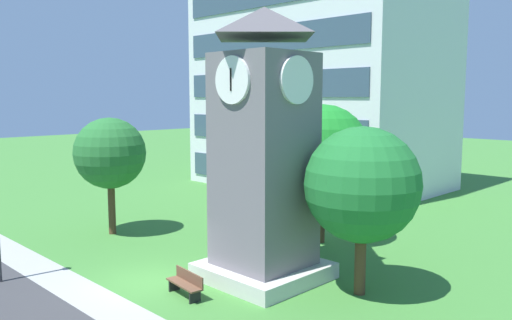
{
  "coord_description": "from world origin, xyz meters",
  "views": [
    {
      "loc": [
        16.45,
        -10.6,
        7.04
      ],
      "look_at": [
        1.42,
        4.48,
        4.47
      ],
      "focal_mm": 36.13,
      "sensor_mm": 36.0,
      "label": 1
    }
  ],
  "objects_px": {
    "clock_tower": "(264,161)",
    "tree_streetside": "(362,185)",
    "park_bench": "(186,283)",
    "tree_near_tower": "(110,154)",
    "tree_by_building": "(323,150)"
  },
  "relations": [
    {
      "from": "clock_tower",
      "to": "park_bench",
      "type": "bearing_deg",
      "value": -101.64
    },
    {
      "from": "clock_tower",
      "to": "tree_near_tower",
      "type": "distance_m",
      "value": 10.28
    },
    {
      "from": "clock_tower",
      "to": "tree_streetside",
      "type": "xyz_separation_m",
      "value": [
        3.6,
        1.26,
        -0.66
      ]
    },
    {
      "from": "park_bench",
      "to": "tree_streetside",
      "type": "height_order",
      "value": "tree_streetside"
    },
    {
      "from": "clock_tower",
      "to": "tree_by_building",
      "type": "distance_m",
      "value": 5.82
    },
    {
      "from": "tree_streetside",
      "to": "tree_by_building",
      "type": "xyz_separation_m",
      "value": [
        -5.09,
        4.37,
        0.55
      ]
    },
    {
      "from": "clock_tower",
      "to": "tree_near_tower",
      "type": "relative_size",
      "value": 1.72
    },
    {
      "from": "clock_tower",
      "to": "tree_near_tower",
      "type": "xyz_separation_m",
      "value": [
        -10.24,
        -0.78,
        -0.44
      ]
    },
    {
      "from": "park_bench",
      "to": "tree_by_building",
      "type": "height_order",
      "value": "tree_by_building"
    },
    {
      "from": "tree_near_tower",
      "to": "tree_streetside",
      "type": "distance_m",
      "value": 13.99
    },
    {
      "from": "tree_near_tower",
      "to": "tree_by_building",
      "type": "xyz_separation_m",
      "value": [
        8.75,
        6.41,
        0.33
      ]
    },
    {
      "from": "tree_streetside",
      "to": "park_bench",
      "type": "bearing_deg",
      "value": -133.18
    },
    {
      "from": "park_bench",
      "to": "tree_by_building",
      "type": "xyz_separation_m",
      "value": [
        -0.81,
        8.93,
        4.08
      ]
    },
    {
      "from": "tree_near_tower",
      "to": "tree_by_building",
      "type": "bearing_deg",
      "value": 36.24
    },
    {
      "from": "tree_streetside",
      "to": "tree_by_building",
      "type": "relative_size",
      "value": 0.9
    }
  ]
}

